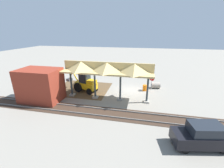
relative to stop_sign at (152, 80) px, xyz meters
The scene contains 11 objects.
ground_plane 3.39m from the stop_sign, 18.11° to the left, with size 120.00×120.00×0.00m, color gray.
dirt_work_zone 10.66m from the stop_sign, ahead, with size 8.10×7.00×0.01m, color brown.
platform_canopy 7.69m from the stop_sign, 37.94° to the left, with size 11.25×3.20×4.90m.
rail_tracks 8.71m from the stop_sign, 70.58° to the left, with size 60.00×2.58×0.15m.
stop_sign is the anchor object (origin of this frame).
backhoe 9.85m from the stop_sign, 15.42° to the left, with size 5.31×2.77×2.82m.
dirt_mound 11.58m from the stop_sign, ahead, with size 5.36×5.36×2.26m, color brown.
concrete_pipe 1.57m from the stop_sign, 127.78° to the right, with size 1.40×1.10×0.95m.
brick_utility_building 15.31m from the stop_sign, 25.51° to the left, with size 4.92×3.34×4.10m, color maroon.
distant_parked_car 11.84m from the stop_sign, 106.36° to the left, with size 4.45×2.51×1.98m.
traffic_barrel 1.60m from the stop_sign, 30.52° to the left, with size 0.56×0.56×0.90m, color orange.
Camera 1 is at (-1.46, 20.98, 8.48)m, focal length 24.00 mm.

